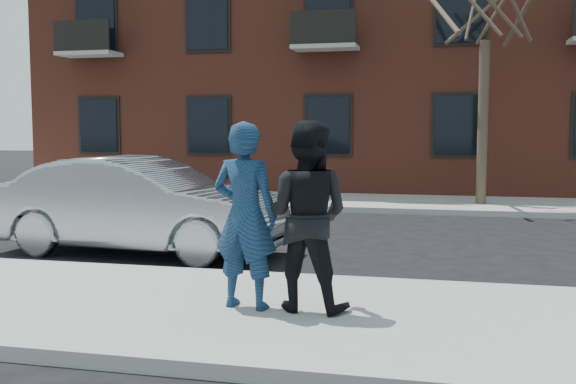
# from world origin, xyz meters

# --- Properties ---
(ground) EXTENTS (100.00, 100.00, 0.00)m
(ground) POSITION_xyz_m (0.00, 0.00, 0.00)
(ground) COLOR black
(ground) RESTS_ON ground
(near_sidewalk) EXTENTS (50.00, 3.50, 0.15)m
(near_sidewalk) POSITION_xyz_m (0.00, -0.25, 0.07)
(near_sidewalk) COLOR gray
(near_sidewalk) RESTS_ON ground
(near_curb) EXTENTS (50.00, 0.10, 0.15)m
(near_curb) POSITION_xyz_m (0.00, 1.55, 0.07)
(near_curb) COLOR #999691
(near_curb) RESTS_ON ground
(far_sidewalk) EXTENTS (50.00, 3.50, 0.15)m
(far_sidewalk) POSITION_xyz_m (0.00, 11.25, 0.07)
(far_sidewalk) COLOR gray
(far_sidewalk) RESTS_ON ground
(far_curb) EXTENTS (50.00, 0.10, 0.15)m
(far_curb) POSITION_xyz_m (0.00, 9.45, 0.07)
(far_curb) COLOR #999691
(far_curb) RESTS_ON ground
(apartment_building) EXTENTS (24.30, 10.30, 12.30)m
(apartment_building) POSITION_xyz_m (2.00, 18.00, 6.16)
(apartment_building) COLOR brown
(apartment_building) RESTS_ON ground
(silver_sedan) EXTENTS (5.06, 2.10, 1.63)m
(silver_sedan) POSITION_xyz_m (-1.36, 3.16, 0.81)
(silver_sedan) COLOR #999BA3
(silver_sedan) RESTS_ON ground
(man_hoodie) EXTENTS (0.81, 0.59, 2.03)m
(man_hoodie) POSITION_xyz_m (1.50, -0.24, 1.17)
(man_hoodie) COLOR navy
(man_hoodie) RESTS_ON near_sidewalk
(man_peacoat) EXTENTS (1.06, 0.86, 2.04)m
(man_peacoat) POSITION_xyz_m (2.15, -0.15, 1.17)
(man_peacoat) COLOR black
(man_peacoat) RESTS_ON near_sidewalk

